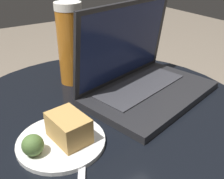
# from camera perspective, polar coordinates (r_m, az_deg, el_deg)

# --- Properties ---
(table) EXTENTS (0.72, 0.72, 0.53)m
(table) POSITION_cam_1_polar(r_m,az_deg,el_deg) (0.71, -1.78, -14.36)
(table) COLOR black
(table) RESTS_ON ground_plane
(laptop) EXTENTS (0.37, 0.29, 0.23)m
(laptop) POSITION_cam_1_polar(r_m,az_deg,el_deg) (0.68, 6.40, 2.91)
(laptop) COLOR #232326
(laptop) RESTS_ON table
(beer_glass) EXTENTS (0.07, 0.07, 0.22)m
(beer_glass) POSITION_cam_1_polar(r_m,az_deg,el_deg) (0.72, -9.03, 9.70)
(beer_glass) COLOR #C6701E
(beer_glass) RESTS_ON table
(snack_plate) EXTENTS (0.17, 0.17, 0.06)m
(snack_plate) POSITION_cam_1_polar(r_m,az_deg,el_deg) (0.52, -10.98, -9.72)
(snack_plate) COLOR silver
(snack_plate) RESTS_ON table
(fork) EXTENTS (0.11, 0.18, 0.00)m
(fork) POSITION_cam_1_polar(r_m,az_deg,el_deg) (0.50, -6.37, -13.69)
(fork) COLOR silver
(fork) RESTS_ON table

